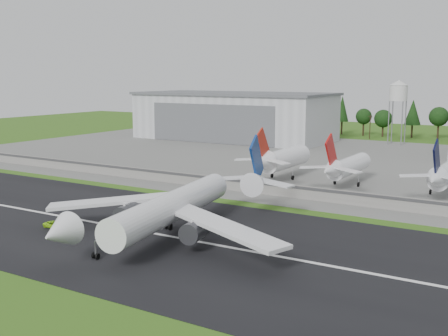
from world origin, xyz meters
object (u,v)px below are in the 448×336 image
Objects in this scene: ground_vehicle at (54,225)px; parked_jet_navy at (444,175)px; parked_jet_red_a at (280,159)px; parked_jet_red_b at (345,166)px; main_airliner at (171,213)px.

parked_jet_navy reaches higher than ground_vehicle.
ground_vehicle is at bearing -130.33° from parked_jet_navy.
ground_vehicle is 0.15× the size of parked_jet_red_a.
main_airliner is at bearing -99.61° from parked_jet_red_b.
main_airliner is at bearing -75.41° from ground_vehicle.
parked_jet_red_b is at bearing -179.93° from parked_jet_navy.
main_airliner is 1.89× the size of parked_jet_red_a.
main_airliner is 26.21m from ground_vehicle.
parked_jet_navy is (47.05, -0.06, -0.37)m from parked_jet_red_a.
parked_jet_navy is (26.66, 0.03, 0.15)m from parked_jet_red_b.
parked_jet_red_a reaches higher than parked_jet_navy.
parked_jet_red_a is (-9.06, 67.02, 1.50)m from main_airliner.
parked_jet_navy is (62.88, 74.07, 5.25)m from ground_vehicle.
ground_vehicle is 0.15× the size of parked_jet_red_b.
parked_jet_red_a is 1.00× the size of parked_jet_red_b.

